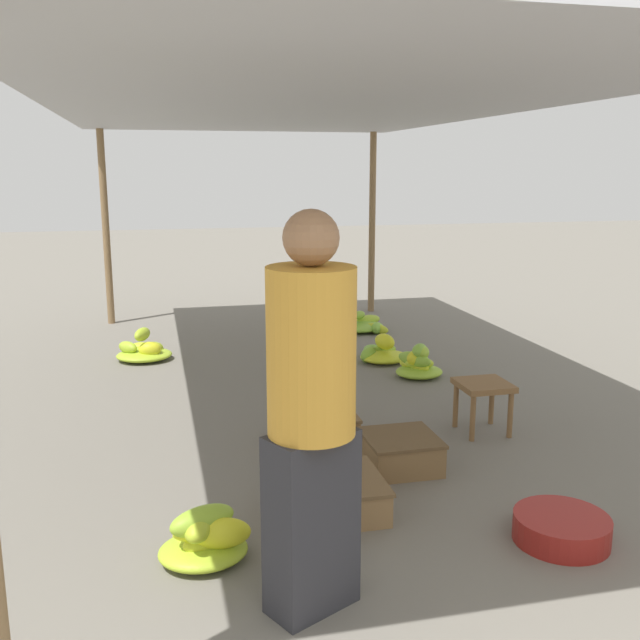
# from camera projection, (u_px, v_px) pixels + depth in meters

# --- Properties ---
(canopy_post_back_left) EXTENTS (0.08, 0.08, 2.20)m
(canopy_post_back_left) POSITION_uv_depth(u_px,v_px,m) (106.00, 229.00, 8.09)
(canopy_post_back_left) COLOR olive
(canopy_post_back_left) RESTS_ON ground
(canopy_post_back_right) EXTENTS (0.08, 0.08, 2.20)m
(canopy_post_back_right) POSITION_uv_depth(u_px,v_px,m) (372.00, 224.00, 8.80)
(canopy_post_back_right) COLOR olive
(canopy_post_back_right) RESTS_ON ground
(canopy_tarp) EXTENTS (3.57, 6.84, 0.04)m
(canopy_tarp) POSITION_uv_depth(u_px,v_px,m) (298.00, 105.00, 5.15)
(canopy_tarp) COLOR #B2B2B7
(canopy_tarp) RESTS_ON canopy_post_front_left
(vendor_foreground) EXTENTS (0.47, 0.47, 1.63)m
(vendor_foreground) POSITION_uv_depth(u_px,v_px,m) (311.00, 412.00, 2.77)
(vendor_foreground) COLOR #2D2D33
(vendor_foreground) RESTS_ON ground
(stool) EXTENTS (0.34, 0.34, 0.36)m
(stool) POSITION_uv_depth(u_px,v_px,m) (483.00, 392.00, 4.83)
(stool) COLOR brown
(stool) RESTS_ON ground
(basin_black) EXTENTS (0.46, 0.46, 0.13)m
(basin_black) POSITION_uv_depth(u_px,v_px,m) (561.00, 528.00, 3.45)
(basin_black) COLOR maroon
(basin_black) RESTS_ON ground
(banana_pile_left_0) EXTENTS (0.42, 0.43, 0.27)m
(banana_pile_left_0) POSITION_uv_depth(u_px,v_px,m) (203.00, 537.00, 3.27)
(banana_pile_left_0) COLOR yellow
(banana_pile_left_0) RESTS_ON ground
(banana_pile_left_1) EXTENTS (0.52, 0.49, 0.31)m
(banana_pile_left_1) POSITION_uv_depth(u_px,v_px,m) (144.00, 351.00, 6.71)
(banana_pile_left_1) COLOR #C2D229
(banana_pile_left_1) RESTS_ON ground
(banana_pile_right_0) EXTENTS (0.65, 0.60, 0.22)m
(banana_pile_right_0) POSITION_uv_depth(u_px,v_px,m) (359.00, 325.00, 7.93)
(banana_pile_right_0) COLOR #C3D229
(banana_pile_right_0) RESTS_ON ground
(banana_pile_right_1) EXTENTS (0.41, 0.38, 0.30)m
(banana_pile_right_1) POSITION_uv_depth(u_px,v_px,m) (418.00, 364.00, 6.14)
(banana_pile_right_1) COLOR #99C231
(banana_pile_right_1) RESTS_ON ground
(banana_pile_right_2) EXTENTS (0.49, 0.54, 0.27)m
(banana_pile_right_2) POSITION_uv_depth(u_px,v_px,m) (381.00, 353.00, 6.67)
(banana_pile_right_2) COLOR #83B935
(banana_pile_right_2) RESTS_ON ground
(crate_near) EXTENTS (0.50, 0.50, 0.19)m
(crate_near) POSITION_uv_depth(u_px,v_px,m) (334.00, 495.00, 3.73)
(crate_near) COLOR olive
(crate_near) RESTS_ON ground
(crate_mid) EXTENTS (0.42, 0.42, 0.21)m
(crate_mid) POSITION_uv_depth(u_px,v_px,m) (323.00, 428.00, 4.66)
(crate_mid) COLOR olive
(crate_mid) RESTS_ON ground
(crate_far) EXTENTS (0.43, 0.43, 0.20)m
(crate_far) POSITION_uv_depth(u_px,v_px,m) (401.00, 452.00, 4.28)
(crate_far) COLOR brown
(crate_far) RESTS_ON ground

